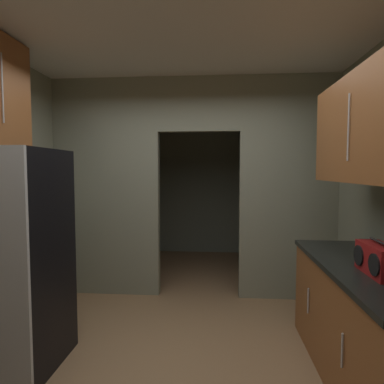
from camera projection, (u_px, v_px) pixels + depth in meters
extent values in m
plane|color=#93704C|center=(174.00, 380.00, 2.52)|extent=(20.00, 20.00, 0.00)
cube|color=silver|center=(181.00, 34.00, 2.86)|extent=(3.94, 7.48, 0.06)
cube|color=gray|center=(107.00, 188.00, 4.25)|extent=(1.34, 0.12, 2.74)
cube|color=gray|center=(288.00, 189.00, 4.07)|extent=(1.18, 0.12, 2.74)
cube|color=gray|center=(199.00, 104.00, 4.09)|extent=(1.01, 0.12, 0.67)
cube|color=gray|center=(202.00, 182.00, 6.44)|extent=(3.54, 0.10, 2.74)
cube|color=gray|center=(94.00, 184.00, 5.44)|extent=(0.10, 2.29, 2.74)
cube|color=gray|center=(308.00, 185.00, 5.16)|extent=(0.10, 2.29, 2.74)
cube|color=black|center=(10.00, 259.00, 2.67)|extent=(0.77, 0.73, 1.76)
cube|color=brown|center=(368.00, 329.00, 2.44)|extent=(0.63, 1.81, 0.85)
cube|color=black|center=(370.00, 269.00, 2.41)|extent=(0.67, 1.81, 0.04)
cylinder|color=#B7BABC|center=(342.00, 350.00, 2.07)|extent=(0.01, 0.01, 0.22)
cylinder|color=#B7BABC|center=(308.00, 301.00, 2.86)|extent=(0.01, 0.01, 0.22)
cube|color=brown|center=(375.00, 127.00, 2.35)|extent=(0.34, 1.63, 0.80)
cylinder|color=#B7BABC|center=(348.00, 127.00, 2.36)|extent=(0.01, 0.01, 0.48)
cylinder|color=#B7BABC|center=(2.00, 88.00, 2.67)|extent=(0.01, 0.01, 0.56)
cube|color=maroon|center=(379.00, 260.00, 2.21)|extent=(0.16, 0.39, 0.20)
cylinder|color=#262626|center=(380.00, 242.00, 2.20)|extent=(0.02, 0.27, 0.02)
cylinder|color=black|center=(374.00, 265.00, 2.10)|extent=(0.01, 0.14, 0.14)
cylinder|color=black|center=(358.00, 255.00, 2.33)|extent=(0.01, 0.14, 0.14)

